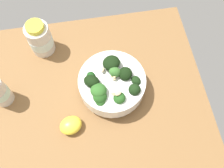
% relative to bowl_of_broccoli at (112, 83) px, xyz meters
% --- Properties ---
extents(ground_plane, '(0.66, 0.66, 0.03)m').
position_rel_bowl_of_broccoli_xyz_m(ground_plane, '(-0.06, 0.05, -0.06)').
color(ground_plane, brown).
extents(bowl_of_broccoli, '(0.19, 0.19, 0.11)m').
position_rel_bowl_of_broccoli_xyz_m(bowl_of_broccoli, '(0.00, 0.00, 0.00)').
color(bowl_of_broccoli, white).
rests_on(bowl_of_broccoli, ground_plane).
extents(lemon_wedge, '(0.07, 0.07, 0.04)m').
position_rel_bowl_of_broccoli_xyz_m(lemon_wedge, '(-0.09, 0.13, -0.03)').
color(lemon_wedge, yellow).
rests_on(lemon_wedge, ground_plane).
extents(bottle_tall, '(0.07, 0.07, 0.12)m').
position_rel_bowl_of_broccoli_xyz_m(bottle_tall, '(0.18, 0.19, 0.01)').
color(bottle_tall, beige).
rests_on(bottle_tall, ground_plane).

